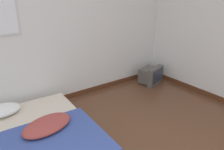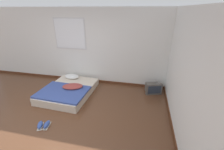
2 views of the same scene
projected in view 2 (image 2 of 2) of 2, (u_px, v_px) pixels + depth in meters
The scene contains 6 objects.
ground_plane at pixel (48, 124), 3.60m from camera, with size 20.00×20.00×0.00m, color brown.
wall_back at pixel (83, 47), 5.26m from camera, with size 8.20×0.08×2.60m.
wall_right at pixel (191, 90), 2.51m from camera, with size 0.08×7.22×2.60m.
mattress_bed at pixel (69, 90), 4.81m from camera, with size 1.49×1.83×0.37m.
crt_tv at pixel (153, 88), 4.87m from camera, with size 0.54×0.46×0.36m.
sneaker_pair at pixel (43, 125), 3.50m from camera, with size 0.32×0.33×0.10m.
Camera 2 is at (2.11, -2.42, 2.54)m, focal length 24.00 mm.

